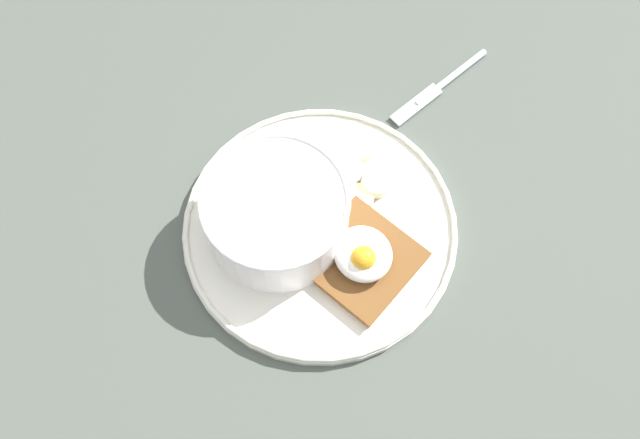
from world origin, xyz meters
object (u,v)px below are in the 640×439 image
(oatmeal_bowl, at_px, (276,214))
(banana_slice_right, at_px, (309,154))
(poached_egg, at_px, (363,255))
(banana_slice_front, at_px, (350,172))
(banana_slice_left, at_px, (376,183))
(knife, at_px, (440,86))
(toast_slice, at_px, (362,260))
(banana_slice_inner, at_px, (359,197))
(banana_slice_outer, at_px, (359,148))
(banana_slice_back, at_px, (335,152))

(oatmeal_bowl, distance_m, banana_slice_right, 0.10)
(poached_egg, height_order, banana_slice_front, poached_egg)
(poached_egg, distance_m, banana_slice_left, 0.09)
(knife, bearing_deg, banana_slice_left, 121.48)
(banana_slice_left, bearing_deg, oatmeal_bowl, 87.55)
(oatmeal_bowl, bearing_deg, toast_slice, -142.09)
(oatmeal_bowl, height_order, poached_egg, oatmeal_bowl)
(banana_slice_right, distance_m, banana_slice_inner, 0.08)
(banana_slice_front, bearing_deg, poached_egg, 158.52)
(oatmeal_bowl, relative_size, banana_slice_outer, 3.36)
(oatmeal_bowl, relative_size, banana_slice_right, 3.87)
(toast_slice, xyz_separation_m, banana_slice_back, (0.12, -0.04, 0.00))
(oatmeal_bowl, relative_size, banana_slice_back, 3.56)
(poached_egg, bearing_deg, knife, -50.98)
(oatmeal_bowl, bearing_deg, poached_egg, -142.78)
(toast_slice, bearing_deg, banana_slice_back, -15.73)
(banana_slice_back, relative_size, banana_slice_outer, 0.94)
(banana_slice_back, xyz_separation_m, banana_slice_right, (0.01, 0.03, -0.00))
(banana_slice_front, bearing_deg, banana_slice_back, 5.20)
(oatmeal_bowl, distance_m, banana_slice_back, 0.11)
(banana_slice_left, height_order, banana_slice_back, same)
(knife, bearing_deg, banana_slice_outer, 105.40)
(banana_slice_left, relative_size, banana_slice_inner, 1.02)
(banana_slice_left, relative_size, banana_slice_back, 1.01)
(banana_slice_left, xyz_separation_m, knife, (0.08, -0.13, -0.01))
(banana_slice_left, bearing_deg, banana_slice_front, 36.47)
(banana_slice_back, xyz_separation_m, banana_slice_inner, (-0.06, 0.00, -0.00))
(banana_slice_left, relative_size, banana_slice_right, 1.09)
(banana_slice_front, bearing_deg, oatmeal_bowl, 101.67)
(poached_egg, height_order, banana_slice_right, poached_egg)
(banana_slice_right, height_order, banana_slice_inner, same)
(banana_slice_back, bearing_deg, knife, -79.64)
(banana_slice_right, bearing_deg, banana_slice_outer, -110.94)
(knife, bearing_deg, banana_slice_back, 100.36)
(oatmeal_bowl, height_order, banana_slice_right, oatmeal_bowl)
(poached_egg, height_order, banana_slice_outer, poached_egg)
(toast_slice, height_order, banana_slice_left, banana_slice_left)
(toast_slice, height_order, banana_slice_right, same)
(banana_slice_front, xyz_separation_m, banana_slice_back, (0.03, 0.00, 0.00))
(banana_slice_front, distance_m, banana_slice_outer, 0.03)
(poached_egg, distance_m, banana_slice_inner, 0.08)
(toast_slice, bearing_deg, banana_slice_inner, -26.68)
(oatmeal_bowl, bearing_deg, banana_slice_front, -78.33)
(banana_slice_inner, bearing_deg, banana_slice_outer, -28.15)
(toast_slice, bearing_deg, banana_slice_right, -3.69)
(banana_slice_front, xyz_separation_m, banana_slice_left, (-0.03, -0.02, 0.00))
(banana_slice_front, distance_m, banana_slice_inner, 0.03)
(toast_slice, relative_size, banana_slice_back, 3.13)
(poached_egg, relative_size, knife, 0.42)
(banana_slice_back, relative_size, banana_slice_right, 1.09)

